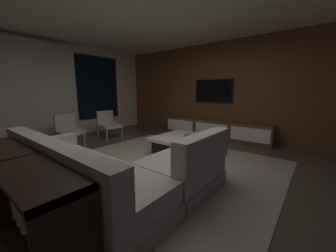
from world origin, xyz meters
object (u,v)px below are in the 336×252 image
accent_chair_near_window (108,123)px  coffee_table (184,145)px  media_console (215,130)px  mounted_tv (213,91)px  sectional_couch (111,174)px  book_stack_on_coffee_table (190,136)px  accent_chair_by_curtain (68,128)px  console_table_behind_couch (20,191)px

accent_chair_near_window → coffee_table: bearing=-85.3°
media_console → mounted_tv: size_ratio=2.70×
sectional_couch → mounted_tv: 4.05m
coffee_table → book_stack_on_coffee_table: book_stack_on_coffee_table is taller
accent_chair_by_curtain → mounted_tv: (3.14, -2.37, 0.92)m
sectional_couch → console_table_behind_couch: 0.93m
accent_chair_by_curtain → mounted_tv: bearing=-37.0°
sectional_couch → coffee_table: sectional_couch is taller
accent_chair_near_window → accent_chair_by_curtain: 1.09m
accent_chair_near_window → accent_chair_by_curtain: same height
media_console → mounted_tv: (0.18, 0.20, 1.10)m
book_stack_on_coffee_table → accent_chair_by_curtain: accent_chair_by_curtain is taller
coffee_table → accent_chair_by_curtain: bearing=116.5°
accent_chair_near_window → book_stack_on_coffee_table: bearing=-84.5°
coffee_table → book_stack_on_coffee_table: (0.05, -0.14, 0.21)m
accent_chair_near_window → accent_chair_by_curtain: (-1.09, 0.09, 0.00)m
sectional_couch → console_table_behind_couch: sectional_couch is taller
sectional_couch → console_table_behind_couch: bearing=171.8°
sectional_couch → accent_chair_by_curtain: sectional_couch is taller
accent_chair_by_curtain → console_table_behind_couch: (-1.65, -2.69, -0.02)m
sectional_couch → mounted_tv: (3.88, 0.46, 1.06)m
book_stack_on_coffee_table → console_table_behind_couch: (-2.99, 0.03, 0.01)m
accent_chair_near_window → accent_chair_by_curtain: size_ratio=1.00×
coffee_table → accent_chair_near_window: size_ratio=1.49×
book_stack_on_coffee_table → accent_chair_by_curtain: bearing=116.2°
book_stack_on_coffee_table → console_table_behind_couch: size_ratio=0.14×
mounted_tv → console_table_behind_couch: size_ratio=0.55×
book_stack_on_coffee_table → accent_chair_near_window: bearing=95.5°
accent_chair_near_window → media_console: accent_chair_near_window is taller
media_console → mounted_tv: 1.13m
coffee_table → book_stack_on_coffee_table: size_ratio=4.02×
accent_chair_near_window → console_table_behind_couch: bearing=-136.4°
coffee_table → book_stack_on_coffee_table: 0.26m
sectional_couch → coffee_table: (2.03, 0.24, -0.10)m
coffee_table → media_console: 1.67m
media_console → coffee_table: bearing=-179.3°
accent_chair_near_window → mounted_tv: bearing=-47.9°
mounted_tv → sectional_couch: bearing=-173.2°
media_console → accent_chair_by_curtain: bearing=139.1°
coffee_table → console_table_behind_couch: bearing=-177.9°
coffee_table → console_table_behind_couch: size_ratio=0.55×
coffee_table → console_table_behind_couch: (-2.94, -0.11, 0.22)m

